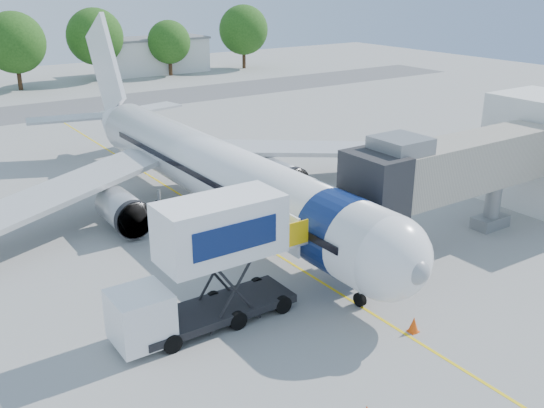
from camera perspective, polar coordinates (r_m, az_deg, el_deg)
ground at (r=34.58m, az=-2.39°, el=-3.02°), size 160.00×160.00×0.00m
guidance_line at (r=34.57m, az=-2.39°, el=-3.02°), size 0.15×70.00×0.01m
taxiway_strip at (r=72.27m, az=-20.60°, el=8.21°), size 120.00×10.00×0.01m
aircraft at (r=36.90m, az=-5.87°, el=3.31°), size 34.17×37.73×11.35m
jet_bridge at (r=33.13m, az=15.99°, el=3.12°), size 13.90×3.20×6.60m
catering_hiloader at (r=25.07m, az=-6.11°, el=-5.74°), size 8.50×2.44×5.50m
safety_cone_a at (r=26.21m, az=13.19°, el=-11.00°), size 0.44×0.44×0.69m
outbuilding_right at (r=97.64m, az=-11.13°, el=13.59°), size 16.40×7.40×5.30m
tree_d at (r=86.61m, az=-23.09°, el=13.80°), size 7.81×7.81×9.96m
tree_e at (r=91.39m, az=-16.32°, el=14.88°), size 7.86×7.86×10.02m
tree_f at (r=94.02m, az=-9.67°, el=14.80°), size 6.33×6.33×8.07m
tree_g at (r=100.59m, az=-2.70°, el=16.05°), size 7.78×7.78×9.93m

